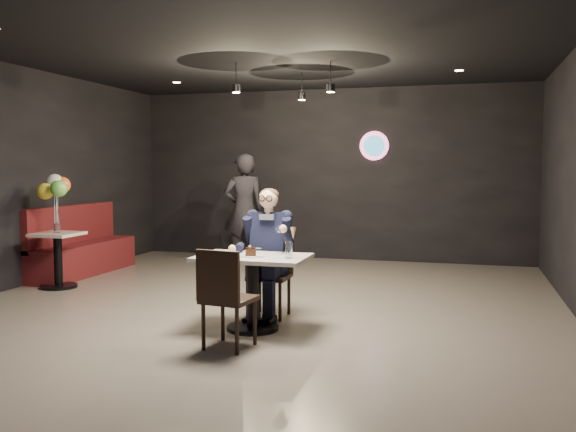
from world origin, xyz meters
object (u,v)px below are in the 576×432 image
(balloon_vase, at_px, (57,228))
(chair_far, at_px, (270,275))
(passerby, at_px, (244,210))
(sundae_glass, at_px, (289,250))
(seated_man, at_px, (269,251))
(side_table, at_px, (58,262))
(chair_near, at_px, (229,297))
(main_table, at_px, (253,293))
(booth_bench, at_px, (83,240))

(balloon_vase, bearing_deg, chair_far, -12.90)
(passerby, bearing_deg, sundae_glass, 88.66)
(seated_man, relative_size, side_table, 2.06)
(chair_near, distance_m, balloon_vase, 3.79)
(seated_man, xyz_separation_m, sundae_glass, (0.39, -0.61, 0.11))
(chair_far, distance_m, sundae_glass, 0.81)
(main_table, bearing_deg, passerby, 111.43)
(chair_far, xyz_separation_m, seated_man, (0.00, 0.00, 0.26))
(main_table, distance_m, balloon_vase, 3.52)
(sundae_glass, height_order, balloon_vase, sundae_glass)
(main_table, xyz_separation_m, chair_far, (0.00, 0.55, 0.09))
(seated_man, bearing_deg, side_table, 167.10)
(main_table, bearing_deg, seated_man, 90.00)
(seated_man, height_order, side_table, seated_man)
(balloon_vase, bearing_deg, seated_man, -12.90)
(sundae_glass, distance_m, balloon_vase, 3.88)
(main_table, height_order, passerby, passerby)
(chair_far, distance_m, balloon_vase, 3.35)
(main_table, relative_size, side_table, 1.57)
(chair_near, xyz_separation_m, passerby, (-1.51, 4.48, 0.47))
(balloon_vase, bearing_deg, passerby, 55.88)
(chair_near, distance_m, sundae_glass, 0.79)
(passerby, bearing_deg, side_table, 28.59)
(chair_far, distance_m, booth_bench, 3.95)
(main_table, height_order, balloon_vase, balloon_vase)
(chair_near, bearing_deg, chair_far, 97.93)
(chair_far, xyz_separation_m, side_table, (-3.24, 0.74, -0.11))
(chair_far, bearing_deg, sundae_glass, -57.21)
(booth_bench, distance_m, side_table, 1.06)
(main_table, xyz_separation_m, passerby, (-1.51, 3.85, 0.55))
(chair_far, height_order, seated_man, seated_man)
(main_table, relative_size, booth_bench, 0.52)
(passerby, bearing_deg, balloon_vase, 28.59)
(main_table, relative_size, balloon_vase, 7.98)
(chair_near, xyz_separation_m, booth_bench, (-3.54, 2.92, 0.07))
(chair_near, relative_size, seated_man, 0.64)
(chair_near, height_order, seated_man, seated_man)
(main_table, xyz_separation_m, side_table, (-3.24, 1.29, -0.03))
(chair_far, distance_m, chair_near, 1.18)
(seated_man, height_order, passerby, passerby)
(booth_bench, bearing_deg, chair_near, -39.52)
(booth_bench, distance_m, passerby, 2.59)
(chair_far, distance_m, seated_man, 0.26)
(main_table, distance_m, booth_bench, 4.22)
(main_table, relative_size, sundae_glass, 6.85)
(main_table, xyz_separation_m, seated_man, (0.00, 0.55, 0.34))
(seated_man, bearing_deg, booth_bench, 153.81)
(side_table, relative_size, balloon_vase, 5.07)
(side_table, xyz_separation_m, passerby, (1.73, 2.56, 0.58))
(seated_man, bearing_deg, chair_far, -90.00)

